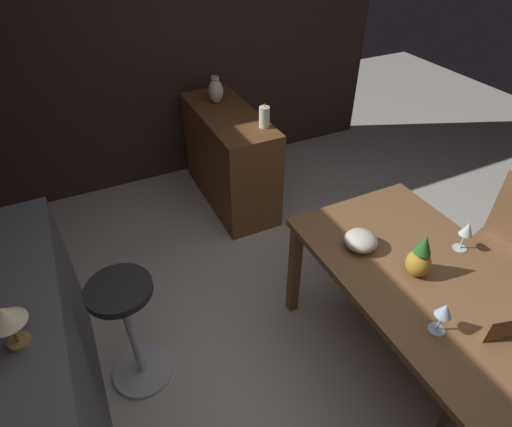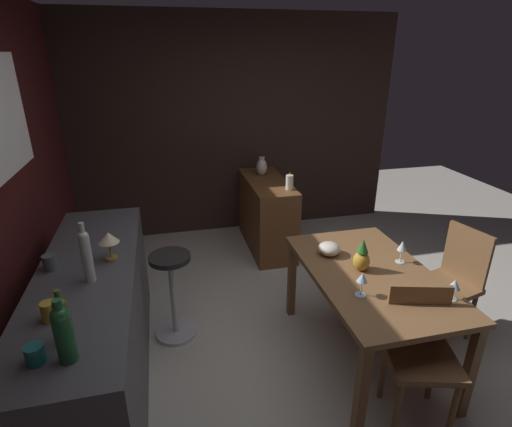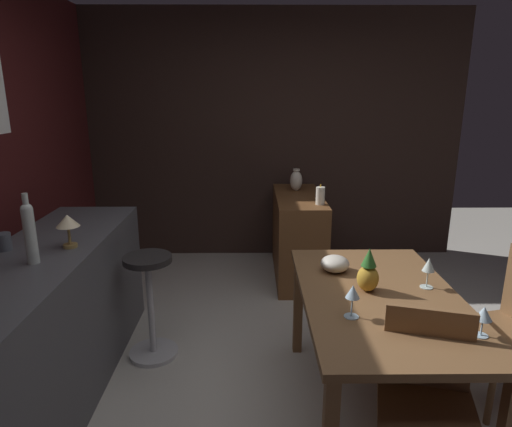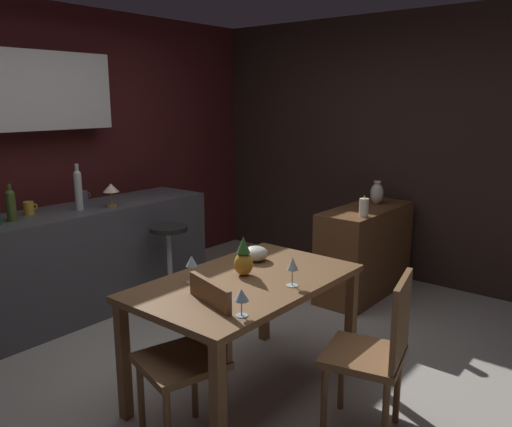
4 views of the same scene
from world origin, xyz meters
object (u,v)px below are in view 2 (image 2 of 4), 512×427
object	(u,v)px
wine_glass_center	(455,285)
cup_mustard	(49,311)
cup_teal	(35,354)
pillar_candle_tall	(289,182)
wine_bottle_clear	(86,254)
wine_glass_left	(402,247)
wine_bottle_olive	(63,318)
dining_table	(370,283)
wine_bottle_green	(63,332)
vase_ceramic_ivory	(262,167)
chair_by_doorway	(453,279)
bar_stool	(173,294)
fruit_bowl	(329,249)
cup_slate	(50,262)
pineapple_centerpiece	(362,257)
wine_glass_right	(362,279)
counter_lamp	(109,240)
sideboard_cabinet	(267,214)
chair_near_window	(419,349)

from	to	relation	value
wine_glass_center	cup_mustard	bearing A→B (deg)	86.80
cup_teal	pillar_candle_tall	xyz separation A→B (m)	(2.22, -1.89, -0.05)
wine_bottle_clear	cup_teal	world-z (taller)	wine_bottle_clear
wine_glass_left	wine_bottle_olive	distance (m)	2.22
dining_table	wine_bottle_green	bearing A→B (deg)	108.50
wine_glass_left	wine_bottle_clear	world-z (taller)	wine_bottle_clear
dining_table	wine_glass_center	bearing A→B (deg)	-142.13
wine_bottle_green	pillar_candle_tall	size ratio (longest dim) A/B	1.75
vase_ceramic_ivory	cup_mustard	bearing A→B (deg)	144.76
chair_by_doorway	bar_stool	xyz separation A→B (m)	(0.48, 2.17, -0.11)
wine_glass_center	cup_teal	size ratio (longest dim) A/B	1.18
bar_stool	vase_ceramic_ivory	xyz separation A→B (m)	(1.58, -1.13, 0.53)
bar_stool	pillar_candle_tall	distance (m)	1.72
chair_by_doorway	wine_bottle_olive	xyz separation A→B (m)	(-0.59, 2.67, 0.53)
fruit_bowl	cup_slate	distance (m)	1.92
pineapple_centerpiece	wine_bottle_olive	size ratio (longest dim) A/B	0.86
wine_glass_left	pillar_candle_tall	world-z (taller)	pillar_candle_tall
wine_glass_right	counter_lamp	xyz separation A→B (m)	(0.55, 1.53, 0.18)
sideboard_cabinet	chair_near_window	world-z (taller)	chair_near_window
wine_bottle_green	fruit_bowl	bearing A→B (deg)	-60.59
cup_teal	wine_glass_center	bearing A→B (deg)	-85.51
cup_mustard	cup_teal	world-z (taller)	cup_mustard
wine_glass_right	pineapple_centerpiece	xyz separation A→B (m)	(0.29, -0.15, -0.02)
bar_stool	counter_lamp	size ratio (longest dim) A/B	3.72
dining_table	bar_stool	bearing A→B (deg)	66.50
cup_teal	pillar_candle_tall	distance (m)	2.91
bar_stool	wine_bottle_green	size ratio (longest dim) A/B	2.31
wine_glass_right	wine_bottle_clear	bearing A→B (deg)	79.45
dining_table	cup_slate	bearing A→B (deg)	82.81
wine_bottle_clear	vase_ceramic_ivory	xyz separation A→B (m)	(2.12, -1.59, -0.16)
chair_near_window	wine_glass_center	bearing A→B (deg)	-67.51
wine_glass_center	counter_lamp	distance (m)	2.19
cup_teal	pillar_candle_tall	world-z (taller)	pillar_candle_tall
dining_table	cup_mustard	world-z (taller)	cup_mustard
cup_slate	cup_teal	world-z (taller)	cup_slate
bar_stool	wine_bottle_clear	bearing A→B (deg)	138.82
sideboard_cabinet	cup_slate	world-z (taller)	cup_slate
sideboard_cabinet	fruit_bowl	xyz separation A→B (m)	(-1.65, -0.04, 0.38)
pineapple_centerpiece	chair_near_window	bearing A→B (deg)	-167.37
wine_glass_left	wine_bottle_clear	size ratio (longest dim) A/B	0.45
sideboard_cabinet	wine_bottle_clear	bearing A→B (deg)	139.88
wine_bottle_clear	cup_teal	distance (m)	0.69
wine_bottle_clear	sideboard_cabinet	bearing A→B (deg)	-40.12
wine_glass_center	pillar_candle_tall	bearing A→B (deg)	11.26
fruit_bowl	counter_lamp	world-z (taller)	counter_lamp
chair_near_window	counter_lamp	world-z (taller)	counter_lamp
bar_stool	wine_bottle_olive	bearing A→B (deg)	154.93
wine_glass_center	wine_bottle_olive	distance (m)	2.20
cup_teal	counter_lamp	size ratio (longest dim) A/B	0.60
sideboard_cabinet	wine_glass_right	xyz separation A→B (m)	(-2.21, -0.02, 0.45)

